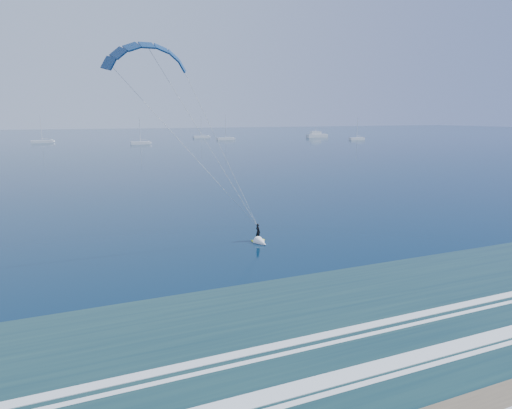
{
  "coord_description": "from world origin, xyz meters",
  "views": [
    {
      "loc": [
        -10.86,
        -11.43,
        12.63
      ],
      "look_at": [
        4.92,
        24.96,
        4.85
      ],
      "focal_mm": 32.0,
      "sensor_mm": 36.0,
      "label": 1
    }
  ],
  "objects": [
    {
      "name": "sailboat_5",
      "position": [
        69.68,
        213.96,
        0.69
      ],
      "size": [
        9.39,
        2.4,
        12.73
      ],
      "color": "white",
      "rests_on": "ground"
    },
    {
      "name": "sailboat_2",
      "position": [
        -17.21,
        224.26,
        0.69
      ],
      "size": [
        9.67,
        2.4,
        12.91
      ],
      "color": "white",
      "rests_on": "ground"
    },
    {
      "name": "kitesurfer_rig",
      "position": [
        1.47,
        27.7,
        9.94
      ],
      "size": [
        16.66,
        6.16,
        19.34
      ],
      "color": "#C1DE1A",
      "rests_on": "ground"
    },
    {
      "name": "sailboat_4",
      "position": [
        64.41,
        240.08,
        0.69
      ],
      "size": [
        9.33,
        2.4,
        12.6
      ],
      "color": "white",
      "rests_on": "ground"
    },
    {
      "name": "motor_yacht",
      "position": [
        127.77,
        219.67,
        1.39
      ],
      "size": [
        12.81,
        3.41,
        5.59
      ],
      "color": "white",
      "rests_on": "ground"
    },
    {
      "name": "sailboat_6",
      "position": [
        132.84,
        187.62,
        0.68
      ],
      "size": [
        8.51,
        2.4,
        11.55
      ],
      "color": "white",
      "rests_on": "ground"
    },
    {
      "name": "sailboat_3",
      "position": [
        22.87,
        194.43,
        0.68
      ],
      "size": [
        8.43,
        2.4,
        11.73
      ],
      "color": "white",
      "rests_on": "ground"
    }
  ]
}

